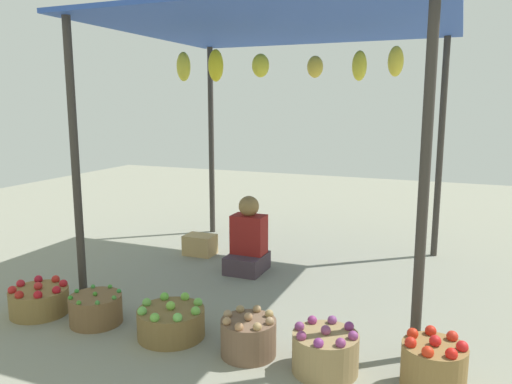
# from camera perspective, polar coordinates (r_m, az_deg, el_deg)

# --- Properties ---
(ground_plane) EXTENTS (14.00, 14.00, 0.00)m
(ground_plane) POSITION_cam_1_polar(r_m,az_deg,el_deg) (5.13, 2.76, -9.32)
(ground_plane) COLOR gray
(market_stall_structure) EXTENTS (3.11, 2.81, 2.44)m
(market_stall_structure) POSITION_cam_1_polar(r_m,az_deg,el_deg) (4.88, 3.00, 16.64)
(market_stall_structure) COLOR #38332D
(market_stall_structure) RESTS_ON ground
(vendor_person) EXTENTS (0.36, 0.44, 0.78)m
(vendor_person) POSITION_cam_1_polar(r_m,az_deg,el_deg) (5.14, -0.92, -5.79)
(vendor_person) COLOR #43343D
(vendor_person) RESTS_ON ground
(basket_red_apples) EXTENTS (0.46, 0.46, 0.27)m
(basket_red_apples) POSITION_cam_1_polar(r_m,az_deg,el_deg) (4.55, -23.51, -11.27)
(basket_red_apples) COLOR olive
(basket_red_apples) RESTS_ON ground
(basket_green_chilies) EXTENTS (0.40, 0.40, 0.26)m
(basket_green_chilies) POSITION_cam_1_polar(r_m,az_deg,el_deg) (4.21, -17.81, -12.60)
(basket_green_chilies) COLOR brown
(basket_green_chilies) RESTS_ON ground
(basket_green_apples) EXTENTS (0.50, 0.50, 0.27)m
(basket_green_apples) POSITION_cam_1_polar(r_m,az_deg,el_deg) (3.86, -9.66, -14.40)
(basket_green_apples) COLOR brown
(basket_green_apples) RESTS_ON ground
(basket_potatoes) EXTENTS (0.38, 0.38, 0.30)m
(basket_potatoes) POSITION_cam_1_polar(r_m,az_deg,el_deg) (3.55, -0.87, -16.15)
(basket_potatoes) COLOR brown
(basket_potatoes) RESTS_ON ground
(basket_purple_onions) EXTENTS (0.43, 0.43, 0.31)m
(basket_purple_onions) POSITION_cam_1_polar(r_m,az_deg,el_deg) (3.39, 7.90, -17.58)
(basket_purple_onions) COLOR #947A4F
(basket_purple_onions) RESTS_ON ground
(basket_red_tomatoes) EXTENTS (0.38, 0.38, 0.35)m
(basket_red_tomatoes) POSITION_cam_1_polar(r_m,az_deg,el_deg) (3.33, 19.60, -18.25)
(basket_red_tomatoes) COLOR olive
(basket_red_tomatoes) RESTS_ON ground
(wooden_crate_near_vendor) EXTENTS (0.34, 0.25, 0.23)m
(wooden_crate_near_vendor) POSITION_cam_1_polar(r_m,az_deg,el_deg) (5.76, -6.41, -6.01)
(wooden_crate_near_vendor) COLOR tan
(wooden_crate_near_vendor) RESTS_ON ground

